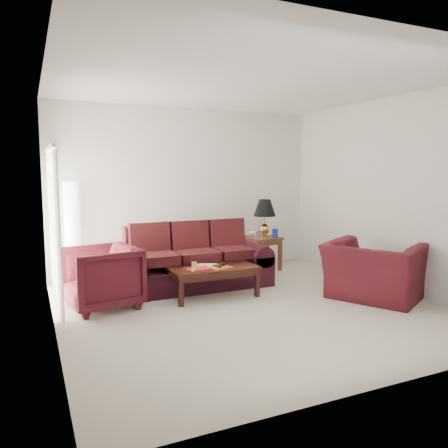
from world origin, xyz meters
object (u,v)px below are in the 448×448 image
end_table (263,253)px  floor_lamp (72,233)px  sofa (194,257)px  coffee_table (213,282)px  armchair_right (374,271)px  armchair_left (101,277)px

end_table → floor_lamp: size_ratio=0.36×
end_table → sofa: bearing=-157.4°
coffee_table → floor_lamp: bearing=138.2°
armchair_right → end_table: bearing=-16.1°
sofa → armchair_left: size_ratio=2.59×
sofa → armchair_left: sofa is taller
sofa → floor_lamp: (-1.75, 0.95, 0.36)m
armchair_left → armchair_right: size_ratio=0.73×
sofa → end_table: (1.64, 0.68, -0.18)m
floor_lamp → armchair_right: 4.73m
end_table → coffee_table: bearing=-140.5°
sofa → floor_lamp: bearing=152.7°
end_table → floor_lamp: floor_lamp is taller
floor_lamp → coffee_table: floor_lamp is taller
floor_lamp → armchair_left: (0.23, -1.43, -0.43)m
end_table → floor_lamp: bearing=175.4°
end_table → armchair_right: size_ratio=0.49×
armchair_left → armchair_right: (3.68, -1.19, -0.01)m
armchair_left → armchair_right: 3.86m
armchair_right → floor_lamp: bearing=27.5°
floor_lamp → armchair_right: size_ratio=1.35×
end_table → coffee_table: (-1.57, -1.29, -0.09)m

